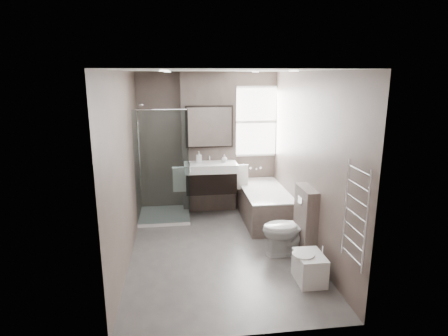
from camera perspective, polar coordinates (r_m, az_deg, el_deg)
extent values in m
cube|color=#55514E|center=(5.73, -0.62, -12.61)|extent=(2.65, 3.85, 0.05)
cube|color=silver|center=(5.12, -0.70, 14.92)|extent=(2.65, 3.85, 0.05)
cube|color=#63544C|center=(7.14, -2.47, 4.01)|extent=(2.65, 0.05, 2.60)
cube|color=#63544C|center=(3.45, 3.11, -7.23)|extent=(2.65, 0.05, 2.60)
cube|color=#63544C|center=(5.29, -15.07, -0.09)|extent=(0.05, 3.85, 2.60)
cube|color=#63544C|center=(5.58, 12.99, 0.77)|extent=(0.05, 3.85, 2.60)
cube|color=#5D504A|center=(7.00, -2.36, 3.80)|extent=(1.00, 0.25, 2.60)
cube|color=black|center=(6.80, -2.05, -2.04)|extent=(0.90, 0.45, 0.38)
cube|color=white|center=(6.74, -2.06, 0.13)|extent=(0.95, 0.47, 0.15)
cylinder|color=silver|center=(6.87, -2.21, 1.56)|extent=(0.03, 0.03, 0.12)
cylinder|color=silver|center=(6.80, -2.17, 1.91)|extent=(0.02, 0.12, 0.02)
cube|color=black|center=(6.79, -2.27, 6.31)|extent=(0.86, 0.06, 0.76)
cube|color=white|center=(6.75, -2.24, 6.26)|extent=(0.80, 0.02, 0.70)
cube|color=silver|center=(6.74, -6.78, -1.75)|extent=(0.24, 0.06, 0.44)
cube|color=silver|center=(6.84, 2.64, -1.43)|extent=(0.24, 0.06, 0.44)
cube|color=white|center=(7.01, -9.01, -7.16)|extent=(0.90, 0.90, 0.06)
cube|color=white|center=(6.28, -9.46, -0.10)|extent=(0.88, 0.01, 1.94)
cube|color=white|center=(6.71, -5.55, 0.94)|extent=(0.01, 0.88, 1.94)
cylinder|color=silver|center=(6.69, -12.84, 2.55)|extent=(0.02, 0.02, 1.00)
cube|color=#5D504A|center=(6.76, 6.11, -5.64)|extent=(0.75, 1.60, 0.55)
cube|color=white|center=(6.67, 6.17, -3.38)|extent=(0.75, 1.60, 0.03)
cube|color=white|center=(6.69, 6.16, -3.91)|extent=(0.61, 1.42, 0.12)
cube|color=white|center=(7.18, 4.77, 7.05)|extent=(0.98, 0.04, 1.33)
cube|color=white|center=(7.15, 4.81, 7.03)|extent=(0.90, 0.01, 1.25)
cube|color=white|center=(7.15, 4.82, 7.02)|extent=(0.90, 0.01, 0.05)
imported|color=white|center=(5.53, 9.84, -9.16)|extent=(0.77, 0.45, 0.78)
cube|color=#5D504A|center=(5.55, 12.30, -7.92)|extent=(0.18, 0.55, 1.00)
cube|color=silver|center=(5.41, 11.52, -4.86)|extent=(0.01, 0.16, 0.11)
cube|color=white|center=(4.99, 12.91, -14.61)|extent=(0.33, 0.46, 0.37)
cylinder|color=white|center=(4.88, 11.98, -12.89)|extent=(0.28, 0.28, 0.05)
cylinder|color=silver|center=(4.93, 14.85, -11.86)|extent=(0.02, 0.02, 0.10)
cylinder|color=silver|center=(4.01, 20.87, -7.84)|extent=(0.03, 0.03, 1.10)
cylinder|color=silver|center=(4.39, 18.07, -5.69)|extent=(0.03, 0.03, 1.10)
cube|color=silver|center=(4.19, 19.40, -6.72)|extent=(0.02, 0.46, 1.00)
imported|color=white|center=(6.73, -3.83, 1.67)|extent=(0.09, 0.10, 0.21)
imported|color=white|center=(6.78, 0.05, 1.49)|extent=(0.11, 0.11, 0.14)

